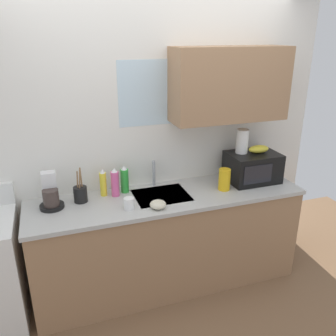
{
  "coord_description": "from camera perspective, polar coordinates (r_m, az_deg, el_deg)",
  "views": [
    {
      "loc": [
        -0.9,
        -2.6,
        2.21
      ],
      "look_at": [
        0.0,
        0.0,
        1.15
      ],
      "focal_mm": 37.84,
      "sensor_mm": 36.0,
      "label": 1
    }
  ],
  "objects": [
    {
      "name": "kitchen_wall_assembly",
      "position": [
        3.19,
        0.3,
        5.72
      ],
      "size": [
        3.14,
        0.42,
        2.5
      ],
      "color": "white",
      "rests_on": "ground"
    },
    {
      "name": "counter_unit",
      "position": [
        3.26,
        -0.02,
        -11.43
      ],
      "size": [
        2.37,
        0.63,
        0.9
      ],
      "color": "#9E7551",
      "rests_on": "ground"
    },
    {
      "name": "sink_faucet",
      "position": [
        3.19,
        -2.31,
        -0.85
      ],
      "size": [
        0.03,
        0.03,
        0.24
      ],
      "primitive_type": "cylinder",
      "color": "#B2B5BA",
      "rests_on": "counter_unit"
    },
    {
      "name": "microwave",
      "position": [
        3.38,
        13.44,
        0.15
      ],
      "size": [
        0.46,
        0.35,
        0.27
      ],
      "color": "black",
      "rests_on": "counter_unit"
    },
    {
      "name": "banana_bunch",
      "position": [
        3.35,
        14.4,
        2.97
      ],
      "size": [
        0.2,
        0.11,
        0.07
      ],
      "primitive_type": "ellipsoid",
      "color": "gold",
      "rests_on": "microwave"
    },
    {
      "name": "paper_towel_roll",
      "position": [
        3.29,
        11.85,
        4.24
      ],
      "size": [
        0.11,
        0.11,
        0.22
      ],
      "primitive_type": "cylinder",
      "color": "white",
      "rests_on": "microwave"
    },
    {
      "name": "coffee_maker",
      "position": [
        2.96,
        -18.39,
        -4.07
      ],
      "size": [
        0.19,
        0.21,
        0.28
      ],
      "color": "black",
      "rests_on": "counter_unit"
    },
    {
      "name": "dish_soap_bottle_green",
      "position": [
        3.08,
        -7.01,
        -1.88
      ],
      "size": [
        0.07,
        0.07,
        0.25
      ],
      "color": "green",
      "rests_on": "counter_unit"
    },
    {
      "name": "dish_soap_bottle_pink",
      "position": [
        3.02,
        -8.53,
        -2.36
      ],
      "size": [
        0.07,
        0.07,
        0.25
      ],
      "color": "#E55999",
      "rests_on": "counter_unit"
    },
    {
      "name": "dish_soap_bottle_yellow",
      "position": [
        3.05,
        -10.41,
        -2.41
      ],
      "size": [
        0.06,
        0.06,
        0.24
      ],
      "color": "yellow",
      "rests_on": "counter_unit"
    },
    {
      "name": "cereal_canister",
      "position": [
        3.15,
        9.07,
        -1.83
      ],
      "size": [
        0.1,
        0.1,
        0.19
      ],
      "primitive_type": "cylinder",
      "color": "gold",
      "rests_on": "counter_unit"
    },
    {
      "name": "mug_white",
      "position": [
        2.81,
        -6.3,
        -5.73
      ],
      "size": [
        0.08,
        0.08,
        0.09
      ],
      "primitive_type": "cylinder",
      "color": "white",
      "rests_on": "counter_unit"
    },
    {
      "name": "utensil_crock",
      "position": [
        2.99,
        -13.93,
        -4.04
      ],
      "size": [
        0.11,
        0.11,
        0.29
      ],
      "color": "black",
      "rests_on": "counter_unit"
    },
    {
      "name": "small_bowl",
      "position": [
        2.81,
        -1.62,
        -5.89
      ],
      "size": [
        0.13,
        0.13,
        0.06
      ],
      "primitive_type": "ellipsoid",
      "color": "beige",
      "rests_on": "counter_unit"
    }
  ]
}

